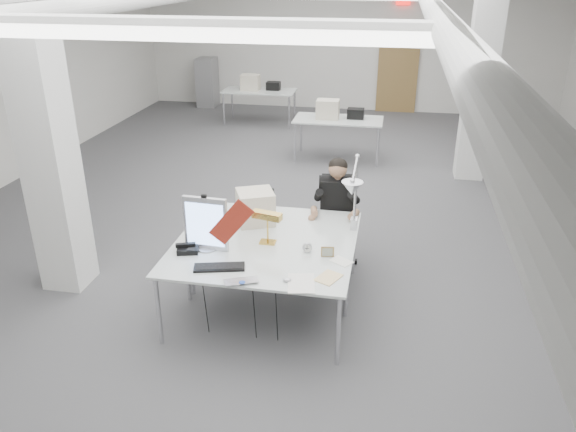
% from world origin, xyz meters
% --- Properties ---
extents(room_shell, '(10.04, 14.04, 3.24)m').
position_xyz_m(room_shell, '(0.04, 0.13, 1.69)').
color(room_shell, '#464648').
rests_on(room_shell, ground).
extents(desk_main, '(1.80, 0.90, 0.02)m').
position_xyz_m(desk_main, '(0.00, -2.50, 0.74)').
color(desk_main, silver).
rests_on(desk_main, room_shell).
extents(desk_second, '(1.80, 0.90, 0.02)m').
position_xyz_m(desk_second, '(0.00, -1.60, 0.74)').
color(desk_second, silver).
rests_on(desk_second, room_shell).
extents(bg_desk_a, '(1.60, 0.80, 0.02)m').
position_xyz_m(bg_desk_a, '(0.20, 3.00, 0.74)').
color(bg_desk_a, silver).
rests_on(bg_desk_a, room_shell).
extents(bg_desk_b, '(1.60, 0.80, 0.02)m').
position_xyz_m(bg_desk_b, '(-1.80, 5.20, 0.74)').
color(bg_desk_b, silver).
rests_on(bg_desk_b, room_shell).
extents(filing_cabinet, '(0.45, 0.55, 1.20)m').
position_xyz_m(filing_cabinet, '(-3.50, 6.65, 0.60)').
color(filing_cabinet, gray).
rests_on(filing_cabinet, room_shell).
extents(office_chair, '(0.58, 0.58, 1.05)m').
position_xyz_m(office_chair, '(0.61, -0.99, 0.52)').
color(office_chair, black).
rests_on(office_chair, room_shell).
extents(seated_person, '(0.53, 0.63, 0.86)m').
position_xyz_m(seated_person, '(0.61, -1.04, 0.90)').
color(seated_person, black).
rests_on(seated_person, office_chair).
extents(monitor, '(0.44, 0.07, 0.55)m').
position_xyz_m(monitor, '(-0.53, -2.32, 1.03)').
color(monitor, silver).
rests_on(monitor, desk_main).
extents(pennant, '(0.45, 0.06, 0.48)m').
position_xyz_m(pennant, '(-0.26, -2.35, 1.08)').
color(pennant, maroon).
rests_on(pennant, monitor).
extents(keyboard, '(0.49, 0.27, 0.02)m').
position_xyz_m(keyboard, '(-0.30, -2.67, 0.77)').
color(keyboard, black).
rests_on(keyboard, desk_main).
extents(laptop, '(0.35, 0.30, 0.02)m').
position_xyz_m(laptop, '(-0.01, -2.92, 0.77)').
color(laptop, '#ADAEB2').
rests_on(laptop, desk_main).
extents(mouse, '(0.09, 0.07, 0.03)m').
position_xyz_m(mouse, '(0.36, -2.78, 0.77)').
color(mouse, silver).
rests_on(mouse, desk_main).
extents(bankers_lamp, '(0.30, 0.17, 0.32)m').
position_xyz_m(bankers_lamp, '(0.03, -2.08, 0.91)').
color(bankers_lamp, '#B67A39').
rests_on(bankers_lamp, desk_main).
extents(desk_phone, '(0.24, 0.23, 0.05)m').
position_xyz_m(desk_phone, '(-0.70, -2.41, 0.78)').
color(desk_phone, black).
rests_on(desk_phone, desk_main).
extents(picture_frame_left, '(0.15, 0.06, 0.12)m').
position_xyz_m(picture_frame_left, '(-0.70, -2.23, 0.81)').
color(picture_frame_left, '#92653F').
rests_on(picture_frame_left, desk_main).
extents(picture_frame_right, '(0.13, 0.05, 0.10)m').
position_xyz_m(picture_frame_right, '(0.65, -2.25, 0.80)').
color(picture_frame_right, '#9E7D44').
rests_on(picture_frame_right, desk_main).
extents(desk_clock, '(0.10, 0.05, 0.10)m').
position_xyz_m(desk_clock, '(0.45, -2.20, 0.81)').
color(desk_clock, '#B7B6BB').
rests_on(desk_clock, desk_main).
extents(paper_stack_a, '(0.29, 0.37, 0.01)m').
position_xyz_m(paper_stack_a, '(0.49, -2.80, 0.76)').
color(paper_stack_a, white).
rests_on(paper_stack_a, desk_main).
extents(paper_stack_b, '(0.26, 0.29, 0.01)m').
position_xyz_m(paper_stack_b, '(0.71, -2.65, 0.76)').
color(paper_stack_b, '#FFDB98').
rests_on(paper_stack_b, desk_main).
extents(paper_stack_c, '(0.24, 0.23, 0.01)m').
position_xyz_m(paper_stack_c, '(0.80, -2.33, 0.76)').
color(paper_stack_c, white).
rests_on(paper_stack_c, desk_main).
extents(beige_monitor, '(0.49, 0.48, 0.36)m').
position_xyz_m(beige_monitor, '(-0.21, -1.62, 0.93)').
color(beige_monitor, beige).
rests_on(beige_monitor, desk_second).
extents(architect_lamp, '(0.28, 0.66, 0.83)m').
position_xyz_m(architect_lamp, '(0.85, -1.83, 1.17)').
color(architect_lamp, silver).
rests_on(architect_lamp, desk_second).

